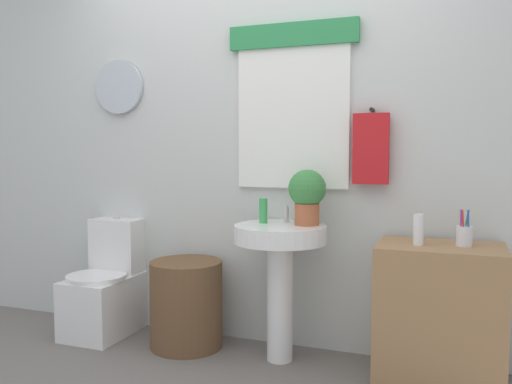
% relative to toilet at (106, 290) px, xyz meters
% --- Properties ---
extents(back_wall, '(4.40, 0.18, 2.60)m').
position_rel_toilet_xyz_m(back_wall, '(1.02, 0.26, 1.02)').
color(back_wall, silver).
rests_on(back_wall, ground_plane).
extents(toilet, '(0.38, 0.51, 0.76)m').
position_rel_toilet_xyz_m(toilet, '(0.00, 0.00, 0.00)').
color(toilet, white).
rests_on(toilet, ground_plane).
extents(laundry_hamper, '(0.44, 0.44, 0.53)m').
position_rel_toilet_xyz_m(laundry_hamper, '(0.62, -0.04, -0.02)').
color(laundry_hamper, brown).
rests_on(laundry_hamper, ground_plane).
extents(pedestal_sink, '(0.53, 0.53, 0.79)m').
position_rel_toilet_xyz_m(pedestal_sink, '(1.22, -0.04, 0.31)').
color(pedestal_sink, white).
rests_on(pedestal_sink, ground_plane).
extents(faucet, '(0.03, 0.03, 0.10)m').
position_rel_toilet_xyz_m(faucet, '(1.22, 0.08, 0.55)').
color(faucet, silver).
rests_on(faucet, pedestal_sink).
extents(wooden_cabinet, '(0.63, 0.44, 0.73)m').
position_rel_toilet_xyz_m(wooden_cabinet, '(2.09, -0.04, 0.08)').
color(wooden_cabinet, '#9E754C').
rests_on(wooden_cabinet, ground_plane).
extents(soap_bottle, '(0.05, 0.05, 0.14)m').
position_rel_toilet_xyz_m(soap_bottle, '(1.10, 0.01, 0.57)').
color(soap_bottle, green).
rests_on(soap_bottle, pedestal_sink).
extents(potted_plant, '(0.21, 0.21, 0.32)m').
position_rel_toilet_xyz_m(potted_plant, '(1.36, 0.02, 0.68)').
color(potted_plant, '#AD5B38').
rests_on(potted_plant, pedestal_sink).
extents(lotion_bottle, '(0.05, 0.05, 0.16)m').
position_rel_toilet_xyz_m(lotion_bottle, '(1.98, -0.08, 0.52)').
color(lotion_bottle, white).
rests_on(lotion_bottle, wooden_cabinet).
extents(toothbrush_cup, '(0.08, 0.08, 0.19)m').
position_rel_toilet_xyz_m(toothbrush_cup, '(2.20, -0.02, 0.49)').
color(toothbrush_cup, silver).
rests_on(toothbrush_cup, wooden_cabinet).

